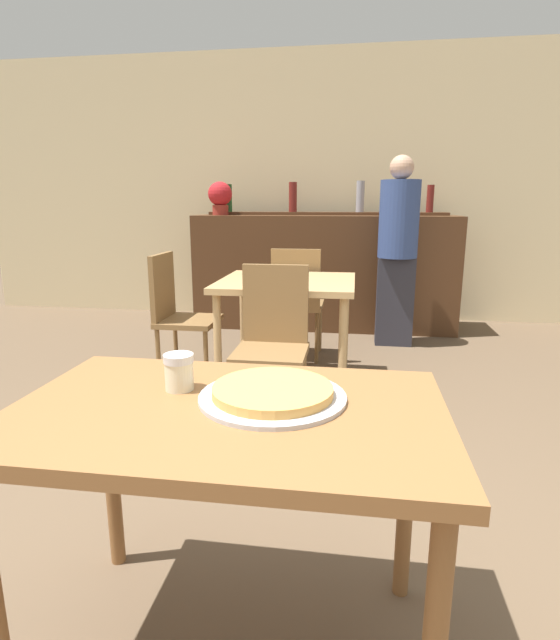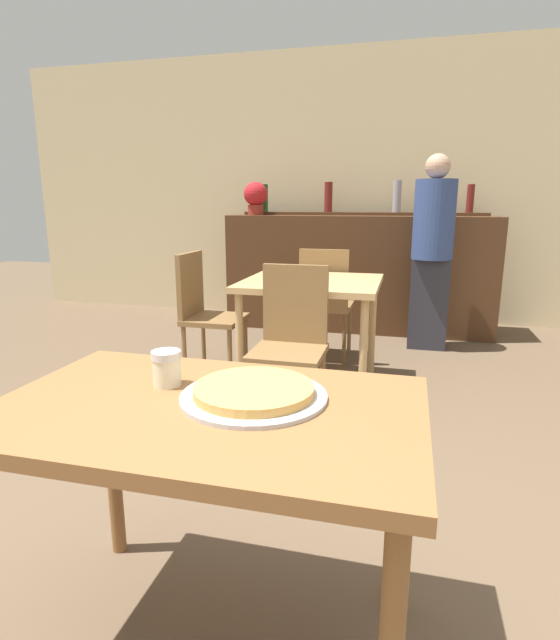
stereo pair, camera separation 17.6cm
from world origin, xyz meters
name	(u,v)px [view 2 (the right image)]	position (x,y,z in m)	size (l,w,h in m)	color
wall_back	(366,188)	(0.00, 4.40, 1.40)	(8.00, 0.05, 2.80)	beige
dining_table_near	(208,436)	(0.00, 0.00, 0.66)	(1.10, 0.70, 0.74)	brown
dining_table_far	(311,293)	(-0.14, 2.14, 0.66)	(0.90, 0.85, 0.74)	tan
bar_counter	(358,273)	(0.00, 3.90, 0.56)	(2.60, 0.56, 1.13)	#4C2D19
bar_back_shelf	(359,209)	(-0.02, 4.04, 1.19)	(2.39, 0.24, 0.33)	#4C2D19
chair_far_side_front	(291,335)	(-0.14, 1.55, 0.52)	(0.40, 0.40, 0.91)	olive
chair_far_side_back	(325,298)	(-0.14, 2.74, 0.52)	(0.40, 0.40, 0.91)	olive
chair_far_side_left	(204,307)	(-0.92, 2.14, 0.52)	(0.40, 0.40, 0.91)	olive
pizza_tray	(254,393)	(0.11, 0.07, 0.76)	(0.39, 0.39, 0.04)	#B7B7BC
cheese_shaker	(167,368)	(-0.16, 0.10, 0.80)	(0.08, 0.08, 0.10)	beige
person_standing	(432,247)	(0.67, 3.32, 0.89)	(0.34, 0.34, 1.64)	#2D2D38
potted_plant	(256,196)	(-1.05, 3.85, 1.31)	(0.24, 0.24, 0.33)	maroon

